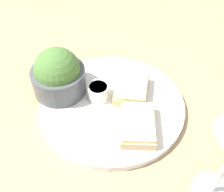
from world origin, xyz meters
name	(u,v)px	position (x,y,z in m)	size (l,w,h in m)	color
ground_plane	(112,107)	(0.00, 0.00, 0.00)	(4.00, 4.00, 0.00)	tan
dinner_plate	(112,105)	(0.00, 0.00, 0.01)	(0.30, 0.30, 0.01)	white
salad_bowl	(58,75)	(0.03, 0.11, 0.06)	(0.11, 0.11, 0.10)	#4C5156
sauce_ramekin	(98,91)	(0.02, 0.03, 0.03)	(0.05, 0.05, 0.03)	white
cheese_toast_near	(138,125)	(-0.06, -0.05, 0.03)	(0.10, 0.06, 0.03)	#D1B27F
cheese_toast_far	(131,89)	(0.03, -0.04, 0.03)	(0.10, 0.08, 0.03)	#D1B27F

